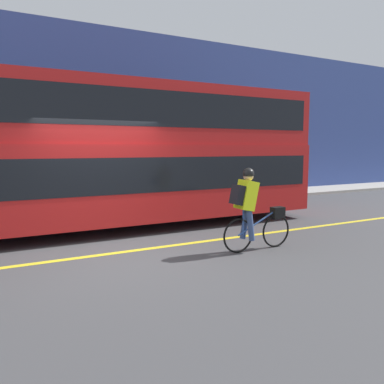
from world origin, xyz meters
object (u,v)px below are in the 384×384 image
Objects in this scene: cyclist_on_bike at (251,206)px; trash_bin at (74,192)px; street_sign_post at (199,158)px; bus at (112,150)px.

cyclist_on_bike is 1.79× the size of trash_bin.
cyclist_on_bike reaches higher than trash_bin.
street_sign_post is (4.47, -0.01, 1.02)m from trash_bin.
trash_bin is at bearing 107.47° from cyclist_on_bike.
trash_bin is (-2.05, 6.52, -0.31)m from cyclist_on_bike.
trash_bin is at bearing 179.92° from street_sign_post.
bus is at bearing -84.31° from trash_bin.
bus reaches higher than trash_bin.
bus is 5.31m from street_sign_post.
trash_bin is 0.33× the size of street_sign_post.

